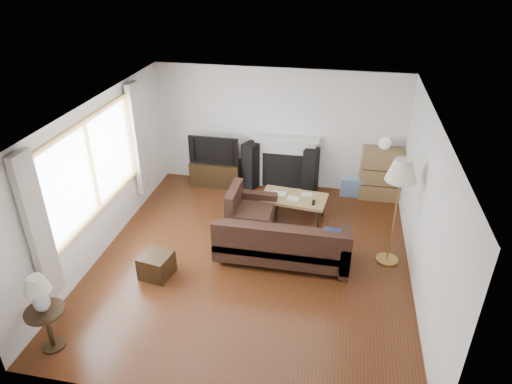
% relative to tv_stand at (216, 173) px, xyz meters
% --- Properties ---
extents(room, '(5.10, 5.60, 2.54)m').
position_rel_tv_stand_xyz_m(room, '(1.29, -2.48, 0.99)').
color(room, '#4A2410').
rests_on(room, ground).
extents(window, '(0.12, 2.74, 1.54)m').
position_rel_tv_stand_xyz_m(window, '(-1.16, -2.68, 1.29)').
color(window, olive).
rests_on(window, room).
extents(curtain_near, '(0.10, 0.35, 2.10)m').
position_rel_tv_stand_xyz_m(curtain_near, '(-1.11, -4.20, 1.14)').
color(curtain_near, beige).
rests_on(curtain_near, room).
extents(curtain_far, '(0.10, 0.35, 2.10)m').
position_rel_tv_stand_xyz_m(curtain_far, '(-1.11, -1.16, 1.14)').
color(curtain_far, beige).
rests_on(curtain_far, room).
extents(fireplace, '(1.40, 0.26, 1.15)m').
position_rel_tv_stand_xyz_m(fireplace, '(1.44, 0.16, 0.31)').
color(fireplace, white).
rests_on(fireplace, room).
extents(tv_stand, '(1.05, 0.47, 0.52)m').
position_rel_tv_stand_xyz_m(tv_stand, '(0.00, 0.00, 0.00)').
color(tv_stand, black).
rests_on(tv_stand, ground).
extents(television, '(1.04, 0.14, 0.60)m').
position_rel_tv_stand_xyz_m(television, '(0.00, 0.00, 0.56)').
color(television, black).
rests_on(television, tv_stand).
extents(speaker_left, '(0.38, 0.41, 0.98)m').
position_rel_tv_stand_xyz_m(speaker_left, '(0.76, 0.03, 0.23)').
color(speaker_left, black).
rests_on(speaker_left, ground).
extents(speaker_right, '(0.33, 0.37, 0.95)m').
position_rel_tv_stand_xyz_m(speaker_right, '(1.99, 0.05, 0.21)').
color(speaker_right, black).
rests_on(speaker_right, ground).
extents(bookshelf, '(0.78, 0.37, 1.07)m').
position_rel_tv_stand_xyz_m(bookshelf, '(3.37, 0.05, 0.27)').
color(bookshelf, olive).
rests_on(bookshelf, ground).
extents(globe_lamp, '(0.24, 0.24, 0.24)m').
position_rel_tv_stand_xyz_m(globe_lamp, '(3.37, 0.05, 0.93)').
color(globe_lamp, white).
rests_on(globe_lamp, bookshelf).
extents(sectional_sofa, '(2.32, 1.70, 0.75)m').
position_rel_tv_stand_xyz_m(sectional_sofa, '(1.77, -2.39, 0.11)').
color(sectional_sofa, black).
rests_on(sectional_sofa, ground).
extents(coffee_table, '(1.26, 0.78, 0.47)m').
position_rel_tv_stand_xyz_m(coffee_table, '(1.78, -1.09, -0.03)').
color(coffee_table, '#987B49').
rests_on(coffee_table, ground).
extents(footstool, '(0.52, 0.52, 0.38)m').
position_rel_tv_stand_xyz_m(footstool, '(-0.09, -3.15, -0.07)').
color(footstool, black).
rests_on(footstool, ground).
extents(floor_lamp, '(0.62, 0.62, 1.81)m').
position_rel_tv_stand_xyz_m(floor_lamp, '(3.45, -2.09, 0.64)').
color(floor_lamp, '#A77E3A').
rests_on(floor_lamp, ground).
extents(side_table, '(0.48, 0.48, 0.60)m').
position_rel_tv_stand_xyz_m(side_table, '(-0.86, -4.76, 0.04)').
color(side_table, black).
rests_on(side_table, ground).
extents(table_lamp, '(0.32, 0.32, 0.51)m').
position_rel_tv_stand_xyz_m(table_lamp, '(-0.86, -4.76, 0.60)').
color(table_lamp, silver).
rests_on(table_lamp, side_table).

